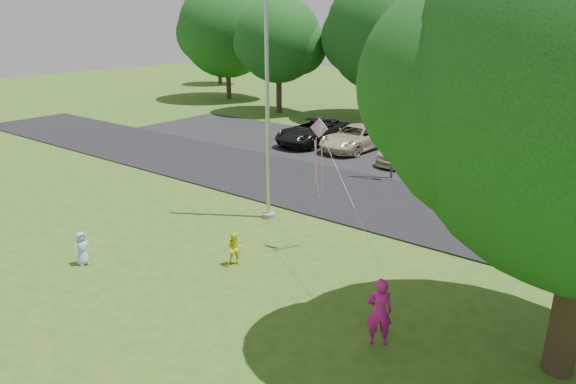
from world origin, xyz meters
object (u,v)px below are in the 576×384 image
Objects in this scene: flagpole at (267,105)px; child_blue at (82,248)px; child_yellow at (235,249)px; kite at (320,145)px; street_lamp at (400,111)px; woman at (379,311)px; trash_can at (438,179)px.

flagpole reaches higher than child_blue.
child_blue is (-3.65, -2.76, 0.00)m from child_yellow.
flagpole is 9.63× the size of child_yellow.
kite is at bearing 19.52° from child_yellow.
flagpole is 7.42m from street_lamp.
kite is at bearing -75.89° from woman.
child_yellow is at bearing -125.53° from kite.
woman is 0.38× the size of kite.
trash_can is (2.18, -0.45, -2.63)m from street_lamp.
child_yellow is at bearing -64.46° from flagpole.
flagpole is 9.18× the size of trash_can.
flagpole is 7.60m from child_blue.
trash_can is at bearing 80.13° from kite.
flagpole is at bearing 152.35° from kite.
kite is (3.10, -1.29, -0.70)m from flagpole.
trash_can is 1.04× the size of child_blue.
woman is (3.19, -11.22, 0.27)m from trash_can.
woman is at bearing -32.81° from flagpole.
child_blue is (-5.70, -13.11, -0.03)m from trash_can.
street_lamp is at bearing 95.04° from kite.
child_blue is at bearing -106.70° from flagpole.
child_blue is (-1.92, -6.38, -3.64)m from flagpole.
trash_can reaches higher than child_blue.
kite is (-3.87, 3.20, 2.64)m from woman.
kite reaches higher than woman.
kite is (1.51, -8.47, 0.29)m from street_lamp.
woman is (6.97, -4.49, -3.35)m from flagpole.
flagpole is 3.43m from kite.
trash_can is at bearing 60.66° from flagpole.
child_blue is at bearing 177.16° from child_yellow.
woman is 5.32m from child_yellow.
street_lamp is (1.60, 7.18, -0.99)m from flagpole.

